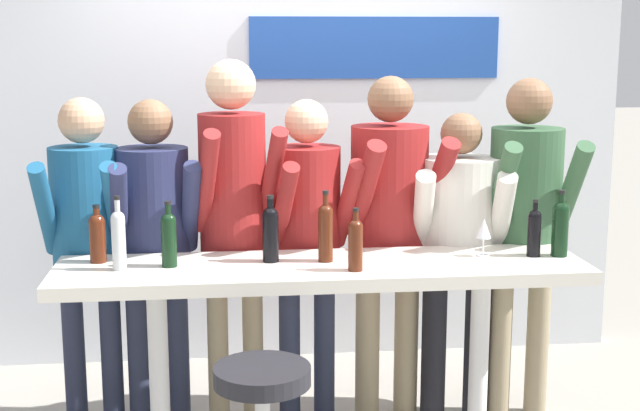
{
  "coord_description": "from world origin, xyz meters",
  "views": [
    {
      "loc": [
        -0.43,
        -3.85,
        1.96
      ],
      "look_at": [
        0.0,
        0.08,
        1.21
      ],
      "focal_mm": 50.0,
      "sensor_mm": 36.0,
      "label": 1
    }
  ],
  "objects_px": {
    "person_left": "(154,230)",
    "wine_bottle_5": "(119,237)",
    "tasting_table": "(322,296)",
    "person_far_right": "(525,211)",
    "person_far_left": "(86,229)",
    "wine_bottle_1": "(560,226)",
    "wine_bottle_7": "(97,235)",
    "wine_bottle_3": "(169,237)",
    "person_center_left": "(233,201)",
    "wine_bottle_0": "(356,242)",
    "person_center": "(307,226)",
    "wine_bottle_6": "(271,231)",
    "wine_bottle_2": "(326,230)",
    "person_center_right": "(390,211)",
    "wine_bottle_4": "(534,230)",
    "wine_glass_0": "(484,230)",
    "person_right": "(459,235)"
  },
  "relations": [
    {
      "from": "person_far_left",
      "to": "wine_bottle_1",
      "type": "xyz_separation_m",
      "value": [
        2.21,
        -0.43,
        0.05
      ]
    },
    {
      "from": "wine_bottle_3",
      "to": "wine_glass_0",
      "type": "height_order",
      "value": "wine_bottle_3"
    },
    {
      "from": "person_far_right",
      "to": "wine_glass_0",
      "type": "height_order",
      "value": "person_far_right"
    },
    {
      "from": "person_far_left",
      "to": "wine_bottle_0",
      "type": "relative_size",
      "value": 6.05
    },
    {
      "from": "person_left",
      "to": "wine_bottle_5",
      "type": "relative_size",
      "value": 5.07
    },
    {
      "from": "person_center_right",
      "to": "wine_bottle_4",
      "type": "height_order",
      "value": "person_center_right"
    },
    {
      "from": "wine_bottle_1",
      "to": "wine_bottle_2",
      "type": "bearing_deg",
      "value": 179.0
    },
    {
      "from": "wine_bottle_3",
      "to": "person_left",
      "type": "bearing_deg",
      "value": 102.57
    },
    {
      "from": "tasting_table",
      "to": "person_far_right",
      "type": "bearing_deg",
      "value": 20.84
    },
    {
      "from": "person_center_right",
      "to": "tasting_table",
      "type": "bearing_deg",
      "value": -138.62
    },
    {
      "from": "wine_bottle_3",
      "to": "person_center_left",
      "type": "bearing_deg",
      "value": 55.18
    },
    {
      "from": "tasting_table",
      "to": "person_far_right",
      "type": "xyz_separation_m",
      "value": [
        1.08,
        0.41,
        0.29
      ]
    },
    {
      "from": "person_left",
      "to": "wine_bottle_7",
      "type": "relative_size",
      "value": 6.34
    },
    {
      "from": "person_center",
      "to": "tasting_table",
      "type": "bearing_deg",
      "value": -98.17
    },
    {
      "from": "wine_bottle_2",
      "to": "person_center_left",
      "type": "bearing_deg",
      "value": 135.39
    },
    {
      "from": "person_right",
      "to": "wine_bottle_0",
      "type": "bearing_deg",
      "value": -128.09
    },
    {
      "from": "tasting_table",
      "to": "person_left",
      "type": "relative_size",
      "value": 1.43
    },
    {
      "from": "tasting_table",
      "to": "person_center_left",
      "type": "distance_m",
      "value": 0.69
    },
    {
      "from": "wine_bottle_1",
      "to": "wine_bottle_4",
      "type": "relative_size",
      "value": 1.16
    },
    {
      "from": "person_left",
      "to": "person_right",
      "type": "height_order",
      "value": "person_left"
    },
    {
      "from": "person_right",
      "to": "tasting_table",
      "type": "bearing_deg",
      "value": -140.67
    },
    {
      "from": "wine_bottle_6",
      "to": "wine_bottle_7",
      "type": "xyz_separation_m",
      "value": [
        -0.77,
        0.08,
        -0.02
      ]
    },
    {
      "from": "person_center",
      "to": "wine_bottle_3",
      "type": "xyz_separation_m",
      "value": [
        -0.66,
        -0.45,
        0.06
      ]
    },
    {
      "from": "tasting_table",
      "to": "wine_bottle_1",
      "type": "height_order",
      "value": "wine_bottle_1"
    },
    {
      "from": "person_center_right",
      "to": "wine_bottle_6",
      "type": "xyz_separation_m",
      "value": [
        -0.63,
        -0.43,
        0.0
      ]
    },
    {
      "from": "wine_bottle_2",
      "to": "wine_bottle_7",
      "type": "height_order",
      "value": "wine_bottle_2"
    },
    {
      "from": "person_center",
      "to": "wine_bottle_3",
      "type": "relative_size",
      "value": 5.63
    },
    {
      "from": "wine_bottle_2",
      "to": "wine_bottle_0",
      "type": "bearing_deg",
      "value": -57.92
    },
    {
      "from": "wine_bottle_0",
      "to": "wine_bottle_5",
      "type": "bearing_deg",
      "value": 173.07
    },
    {
      "from": "person_right",
      "to": "wine_bottle_2",
      "type": "height_order",
      "value": "person_right"
    },
    {
      "from": "wine_bottle_3",
      "to": "wine_bottle_7",
      "type": "height_order",
      "value": "wine_bottle_3"
    },
    {
      "from": "tasting_table",
      "to": "person_center",
      "type": "bearing_deg",
      "value": 92.56
    },
    {
      "from": "wine_bottle_0",
      "to": "wine_bottle_1",
      "type": "bearing_deg",
      "value": 9.09
    },
    {
      "from": "person_far_left",
      "to": "wine_bottle_7",
      "type": "relative_size",
      "value": 6.38
    },
    {
      "from": "person_center_left",
      "to": "wine_bottle_7",
      "type": "distance_m",
      "value": 0.69
    },
    {
      "from": "wine_bottle_4",
      "to": "wine_glass_0",
      "type": "xyz_separation_m",
      "value": [
        -0.23,
        0.03,
        0.0
      ]
    },
    {
      "from": "person_far_right",
      "to": "wine_bottle_2",
      "type": "xyz_separation_m",
      "value": [
        -1.06,
        -0.37,
        0.01
      ]
    },
    {
      "from": "person_left",
      "to": "wine_bottle_3",
      "type": "bearing_deg",
      "value": -84.8
    },
    {
      "from": "wine_bottle_0",
      "to": "wine_bottle_5",
      "type": "distance_m",
      "value": 1.03
    },
    {
      "from": "person_center",
      "to": "person_center_right",
      "type": "height_order",
      "value": "person_center_right"
    },
    {
      "from": "person_far_right",
      "to": "wine_bottle_6",
      "type": "xyz_separation_m",
      "value": [
        -1.3,
        -0.35,
        0.0
      ]
    },
    {
      "from": "person_far_left",
      "to": "person_center_left",
      "type": "relative_size",
      "value": 0.9
    },
    {
      "from": "person_center_right",
      "to": "wine_bottle_0",
      "type": "height_order",
      "value": "person_center_right"
    },
    {
      "from": "person_right",
      "to": "wine_bottle_1",
      "type": "xyz_separation_m",
      "value": [
        0.37,
        -0.41,
        0.13
      ]
    },
    {
      "from": "person_center_left",
      "to": "person_center_right",
      "type": "xyz_separation_m",
      "value": [
        0.79,
        0.05,
        -0.08
      ]
    },
    {
      "from": "tasting_table",
      "to": "wine_bottle_6",
      "type": "bearing_deg",
      "value": 164.11
    },
    {
      "from": "person_far_left",
      "to": "wine_glass_0",
      "type": "distance_m",
      "value": 1.9
    },
    {
      "from": "wine_glass_0",
      "to": "wine_bottle_4",
      "type": "bearing_deg",
      "value": -6.21
    },
    {
      "from": "wine_bottle_2",
      "to": "person_center",
      "type": "bearing_deg",
      "value": 95.57
    },
    {
      "from": "person_far_right",
      "to": "wine_bottle_6",
      "type": "distance_m",
      "value": 1.35
    }
  ]
}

